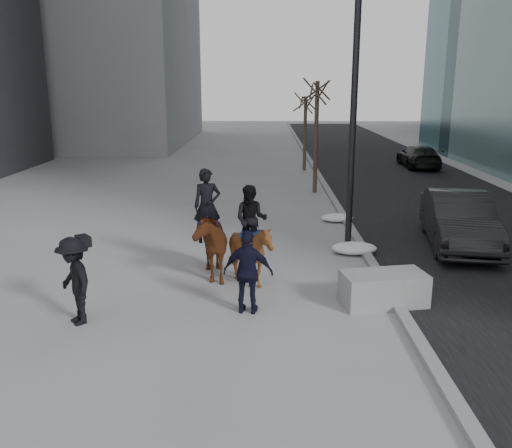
{
  "coord_description": "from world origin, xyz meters",
  "views": [
    {
      "loc": [
        0.17,
        -10.72,
        4.58
      ],
      "look_at": [
        0.0,
        1.2,
        1.5
      ],
      "focal_mm": 38.0,
      "sensor_mm": 36.0,
      "label": 1
    }
  ],
  "objects_px": {
    "mounted_left": "(207,237)",
    "mounted_right": "(251,246)",
    "planter": "(383,289)",
    "car_near": "(459,220)"
  },
  "relations": [
    {
      "from": "planter",
      "to": "mounted_left",
      "type": "relative_size",
      "value": 0.67
    },
    {
      "from": "mounted_right",
      "to": "car_near",
      "type": "bearing_deg",
      "value": 28.38
    },
    {
      "from": "mounted_right",
      "to": "planter",
      "type": "bearing_deg",
      "value": -22.06
    },
    {
      "from": "car_near",
      "to": "mounted_right",
      "type": "relative_size",
      "value": 2.01
    },
    {
      "from": "mounted_left",
      "to": "car_near",
      "type": "bearing_deg",
      "value": 20.59
    },
    {
      "from": "planter",
      "to": "car_near",
      "type": "height_order",
      "value": "car_near"
    },
    {
      "from": "planter",
      "to": "car_near",
      "type": "relative_size",
      "value": 0.37
    },
    {
      "from": "mounted_left",
      "to": "mounted_right",
      "type": "xyz_separation_m",
      "value": [
        1.07,
        -0.57,
        -0.04
      ]
    },
    {
      "from": "car_near",
      "to": "mounted_left",
      "type": "height_order",
      "value": "mounted_left"
    },
    {
      "from": "planter",
      "to": "mounted_left",
      "type": "xyz_separation_m",
      "value": [
        -3.93,
        1.73,
        0.63
      ]
    }
  ]
}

